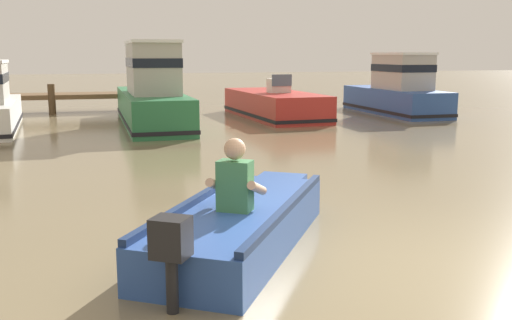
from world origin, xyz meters
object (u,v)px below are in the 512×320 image
object	(u,v)px
moored_boat_green	(152,95)
moored_boat_red	(274,105)
moored_boat_blue	(397,91)
rowboat_with_person	(242,223)

from	to	relation	value
moored_boat_green	moored_boat_red	distance (m)	4.21
moored_boat_red	moored_boat_blue	size ratio (longest dim) A/B	1.05
rowboat_with_person	moored_boat_red	distance (m)	12.80
rowboat_with_person	moored_boat_red	bearing A→B (deg)	70.86
moored_boat_green	moored_boat_red	size ratio (longest dim) A/B	1.26
rowboat_with_person	moored_boat_blue	distance (m)	14.86
moored_boat_green	moored_boat_blue	bearing A→B (deg)	7.33
rowboat_with_person	moored_boat_blue	size ratio (longest dim) A/B	0.66
moored_boat_blue	moored_boat_red	bearing A→B (deg)	-179.96
rowboat_with_person	moored_boat_green	distance (m)	11.02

